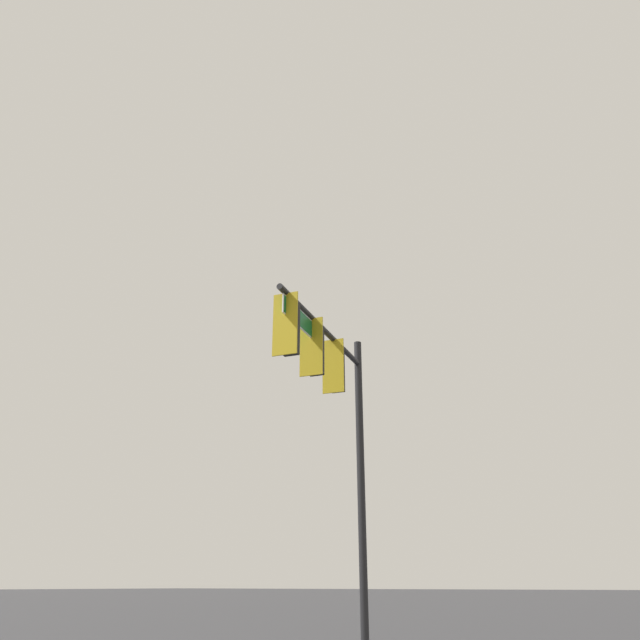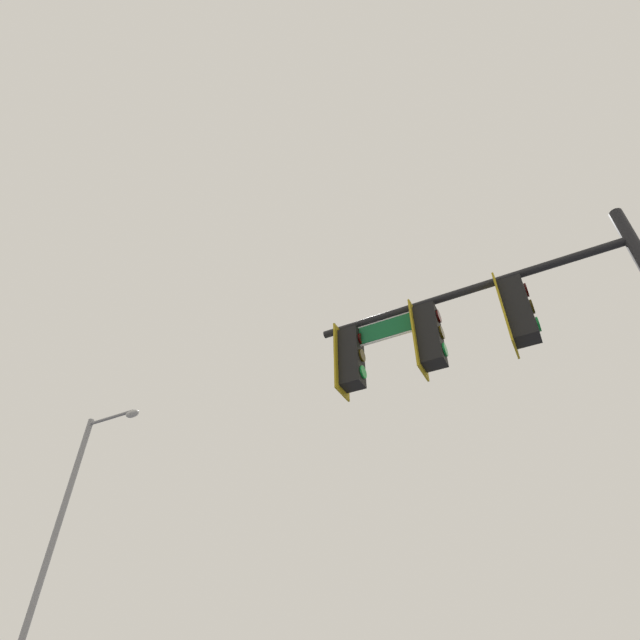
% 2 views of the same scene
% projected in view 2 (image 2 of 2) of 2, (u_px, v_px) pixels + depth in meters
% --- Properties ---
extents(signal_pole_near, '(4.99, 1.25, 7.30)m').
position_uv_depth(signal_pole_near, '(503.00, 354.00, 7.14)').
color(signal_pole_near, black).
rests_on(signal_pole_near, ground_plane).
extents(street_lamp, '(2.23, 0.57, 8.96)m').
position_uv_depth(street_lamp, '(58.00, 543.00, 13.91)').
color(street_lamp, gray).
rests_on(street_lamp, ground_plane).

